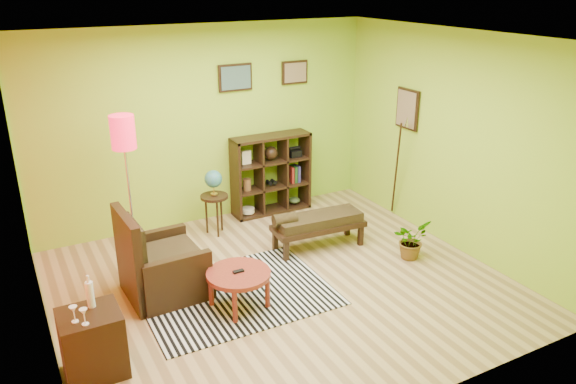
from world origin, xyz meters
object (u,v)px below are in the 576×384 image
globe_table (214,186)px  coffee_table (239,277)px  armchair (160,269)px  potted_plant (410,243)px  cube_shelf (272,174)px  floor_lamp (124,147)px  bench (316,222)px  side_cabinet (93,343)px

globe_table → coffee_table: bearing=-103.8°
armchair → potted_plant: (3.06, -0.64, -0.12)m
coffee_table → armchair: bearing=135.2°
coffee_table → cube_shelf: cube_shelf is taller
floor_lamp → globe_table: size_ratio=2.07×
armchair → globe_table: (1.13, 1.21, 0.39)m
armchair → bench: (2.14, 0.16, 0.05)m
side_cabinet → globe_table: bearing=47.7°
side_cabinet → cube_shelf: cube_shelf is taller
globe_table → cube_shelf: (1.06, 0.34, -0.10)m
cube_shelf → potted_plant: bearing=-68.5°
floor_lamp → bench: size_ratio=1.51×
side_cabinet → cube_shelf: bearing=39.8°
side_cabinet → bench: side_cabinet is taller
coffee_table → potted_plant: size_ratio=1.40×
coffee_table → side_cabinet: 1.64m
armchair → bench: bearing=4.3°
bench → potted_plant: bench is taller
globe_table → bench: (1.01, -1.05, -0.34)m
armchair → side_cabinet: 1.39m
coffee_table → armchair: armchair is taller
cube_shelf → coffee_table: bearing=-124.5°
globe_table → potted_plant: size_ratio=1.87×
globe_table → cube_shelf: size_ratio=0.78×
armchair → potted_plant: armchair is taller
floor_lamp → armchair: bearing=-82.9°
cube_shelf → potted_plant: 2.39m
armchair → globe_table: size_ratio=1.13×
bench → potted_plant: (0.92, -0.80, -0.17)m
side_cabinet → globe_table: side_cabinet is taller
coffee_table → side_cabinet: side_cabinet is taller
floor_lamp → cube_shelf: size_ratio=1.61×
armchair → floor_lamp: floor_lamp is taller
floor_lamp → cube_shelf: (2.29, 0.81, -0.96)m
armchair → side_cabinet: size_ratio=1.12×
coffee_table → cube_shelf: (1.52, 2.22, 0.23)m
armchair → side_cabinet: (-0.92, -1.05, 0.00)m
armchair → side_cabinet: bearing=-131.3°
armchair → cube_shelf: 2.70m
coffee_table → globe_table: 1.96m
armchair → bench: 2.14m
floor_lamp → cube_shelf: 2.61m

